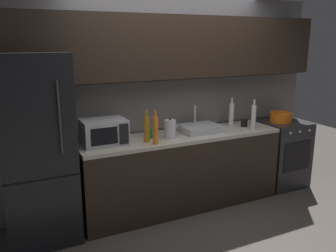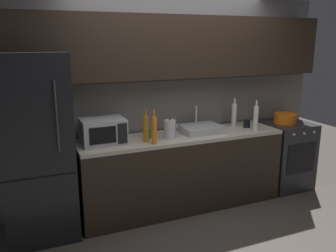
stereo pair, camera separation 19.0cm
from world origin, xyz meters
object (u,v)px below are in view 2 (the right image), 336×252
Objects in this scene: oven_range at (285,155)px; wine_bottle_amber at (146,128)px; refrigerator at (36,148)px; wine_bottle_orange at (154,130)px; wine_bottle_white at (234,114)px; cooking_pot at (285,118)px; mug_green at (150,133)px; microwave at (103,131)px; mug_dark at (247,124)px; kettle at (170,129)px; wine_bottle_clear at (256,118)px.

wine_bottle_amber reaches higher than oven_range.
refrigerator is 5.10× the size of wine_bottle_orange.
wine_bottle_white is 1.18× the size of cooking_pot.
wine_bottle_white is at bearing 5.89° from mug_green.
microwave is 1.83m from mug_dark.
kettle is 0.77× the size of cooking_pot.
oven_range is 1.84m from kettle.
mug_dark is at bearing 0.07° from refrigerator.
refrigerator is 4.07× the size of microwave.
kettle is 0.63× the size of wine_bottle_orange.
cooking_pot is (3.12, 0.00, 0.03)m from refrigerator.
refrigerator is at bearing -180.00° from cooking_pot.
wine_bottle_clear is at bearing -3.44° from refrigerator.
mug_dark is (1.34, 0.22, -0.11)m from wine_bottle_orange.
wine_bottle_amber reaches higher than mug_dark.
wine_bottle_white reaches higher than mug_dark.
wine_bottle_orange is (-0.24, -0.14, 0.05)m from kettle.
cooking_pot is at bearing -0.43° from microwave.
wine_bottle_amber is 0.96× the size of wine_bottle_orange.
kettle reaches higher than cooking_pot.
refrigerator is 1.42m from kettle.
mug_dark is at bearing 95.50° from wine_bottle_clear.
wine_bottle_white is at bearing 4.59° from microwave.
refrigerator is at bearing -178.45° from microwave.
cooking_pot is (2.00, 0.09, -0.08)m from wine_bottle_amber.
wine_bottle_clear is (1.40, -0.06, 0.01)m from wine_bottle_amber.
wine_bottle_orange is 0.27m from mug_green.
cooking_pot reaches higher than mug_dark.
mug_dark is (-0.65, 0.00, 0.50)m from oven_range.
wine_bottle_white is 0.33m from wine_bottle_clear.
microwave is at bearing -178.32° from mug_green.
refrigerator is 5.30× the size of wine_bottle_amber.
mug_green is (-1.20, -0.12, -0.10)m from wine_bottle_white.
refrigerator is 1.13m from wine_bottle_amber.
wine_bottle_white is at bearing 13.00° from kettle.
cooking_pot is at bearing -1.03° from mug_green.
refrigerator is 2.51m from mug_dark.
cooking_pot is at bearing -12.67° from wine_bottle_white.
wine_bottle_orange is at bearing -25.23° from microwave.
mug_green reaches higher than oven_range.
wine_bottle_orange reaches higher than mug_green.
refrigerator reaches higher than wine_bottle_amber.
oven_range is 2.09m from wine_bottle_orange.
microwave reaches higher than mug_green.
kettle is 0.30m from wine_bottle_amber.
kettle is 0.66× the size of wine_bottle_white.
oven_range is 9.39× the size of mug_dark.
wine_bottle_orange is 1.96m from cooking_pot.
wine_bottle_amber is at bearing 112.95° from wine_bottle_orange.
wine_bottle_white is at bearing 167.98° from oven_range.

